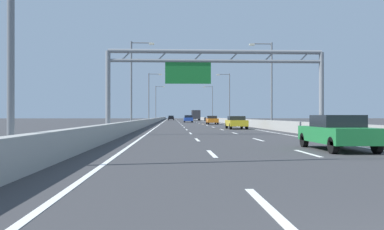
{
  "coord_description": "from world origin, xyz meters",
  "views": [
    {
      "loc": [
        -3.27,
        -2.97,
        1.41
      ],
      "look_at": [
        0.57,
        77.94,
        1.56
      ],
      "focal_mm": 39.26,
      "sensor_mm": 36.0,
      "label": 1
    }
  ],
  "objects_px": {
    "streetlamp_left_mid": "(133,79)",
    "streetlamp_left_distant": "(157,101)",
    "sign_gantry": "(212,70)",
    "streetlamp_right_mid": "(270,80)",
    "streetlamp_right_far": "(228,95)",
    "streetlamp_left_far": "(150,95)",
    "black_car": "(171,118)",
    "orange_car": "(212,120)",
    "yellow_car": "(236,122)",
    "green_car": "(337,132)",
    "streetlamp_right_distant": "(212,101)",
    "blue_car": "(188,119)",
    "box_truck": "(196,115)"
  },
  "relations": [
    {
      "from": "streetlamp_left_mid",
      "to": "streetlamp_left_distant",
      "type": "height_order",
      "value": "same"
    },
    {
      "from": "sign_gantry",
      "to": "streetlamp_right_mid",
      "type": "xyz_separation_m",
      "value": [
        7.74,
        14.61,
        0.55
      ]
    },
    {
      "from": "streetlamp_right_far",
      "to": "streetlamp_left_far",
      "type": "bearing_deg",
      "value": 180.0
    },
    {
      "from": "streetlamp_left_far",
      "to": "black_car",
      "type": "relative_size",
      "value": 2.05
    },
    {
      "from": "orange_car",
      "to": "yellow_car",
      "type": "height_order",
      "value": "orange_car"
    },
    {
      "from": "sign_gantry",
      "to": "green_car",
      "type": "height_order",
      "value": "sign_gantry"
    },
    {
      "from": "streetlamp_right_distant",
      "to": "orange_car",
      "type": "bearing_deg",
      "value": -95.28
    },
    {
      "from": "streetlamp_left_mid",
      "to": "yellow_car",
      "type": "bearing_deg",
      "value": -5.62
    },
    {
      "from": "streetlamp_right_far",
      "to": "yellow_car",
      "type": "relative_size",
      "value": 2.23
    },
    {
      "from": "streetlamp_right_distant",
      "to": "orange_car",
      "type": "relative_size",
      "value": 2.06
    },
    {
      "from": "green_car",
      "to": "yellow_car",
      "type": "bearing_deg",
      "value": 89.83
    },
    {
      "from": "orange_car",
      "to": "sign_gantry",
      "type": "bearing_deg",
      "value": -95.43
    },
    {
      "from": "streetlamp_right_far",
      "to": "yellow_car",
      "type": "bearing_deg",
      "value": -96.27
    },
    {
      "from": "streetlamp_left_mid",
      "to": "yellow_car",
      "type": "height_order",
      "value": "streetlamp_left_mid"
    },
    {
      "from": "orange_car",
      "to": "streetlamp_left_mid",
      "type": "bearing_deg",
      "value": -114.61
    },
    {
      "from": "streetlamp_right_far",
      "to": "streetlamp_right_distant",
      "type": "height_order",
      "value": "same"
    },
    {
      "from": "green_car",
      "to": "blue_car",
      "type": "bearing_deg",
      "value": 92.6
    },
    {
      "from": "yellow_car",
      "to": "blue_car",
      "type": "height_order",
      "value": "blue_car"
    },
    {
      "from": "streetlamp_left_distant",
      "to": "yellow_car",
      "type": "height_order",
      "value": "streetlamp_left_distant"
    },
    {
      "from": "streetlamp_left_far",
      "to": "black_car",
      "type": "height_order",
      "value": "streetlamp_left_far"
    },
    {
      "from": "streetlamp_left_far",
      "to": "streetlamp_right_far",
      "type": "xyz_separation_m",
      "value": [
        14.93,
        0.0,
        0.0
      ]
    },
    {
      "from": "sign_gantry",
      "to": "yellow_car",
      "type": "relative_size",
      "value": 3.84
    },
    {
      "from": "streetlamp_left_far",
      "to": "yellow_car",
      "type": "distance_m",
      "value": 37.11
    },
    {
      "from": "streetlamp_left_far",
      "to": "green_car",
      "type": "distance_m",
      "value": 63.9
    },
    {
      "from": "streetlamp_right_far",
      "to": "yellow_car",
      "type": "distance_m",
      "value": 35.63
    },
    {
      "from": "streetlamp_right_mid",
      "to": "streetlamp_left_far",
      "type": "bearing_deg",
      "value": 113.7
    },
    {
      "from": "black_car",
      "to": "streetlamp_right_distant",
      "type": "bearing_deg",
      "value": -62.48
    },
    {
      "from": "streetlamp_left_mid",
      "to": "streetlamp_left_distant",
      "type": "relative_size",
      "value": 1.0
    },
    {
      "from": "streetlamp_right_distant",
      "to": "streetlamp_left_distant",
      "type": "bearing_deg",
      "value": 180.0
    },
    {
      "from": "blue_car",
      "to": "box_truck",
      "type": "bearing_deg",
      "value": 84.22
    },
    {
      "from": "sign_gantry",
      "to": "orange_car",
      "type": "bearing_deg",
      "value": 84.57
    },
    {
      "from": "sign_gantry",
      "to": "streetlamp_right_distant",
      "type": "distance_m",
      "value": 83.01
    },
    {
      "from": "orange_car",
      "to": "yellow_car",
      "type": "bearing_deg",
      "value": -89.44
    },
    {
      "from": "streetlamp_right_mid",
      "to": "green_car",
      "type": "height_order",
      "value": "streetlamp_right_mid"
    },
    {
      "from": "black_car",
      "to": "streetlamp_right_mid",
      "type": "bearing_deg",
      "value": -82.93
    },
    {
      "from": "box_truck",
      "to": "sign_gantry",
      "type": "bearing_deg",
      "value": -92.46
    },
    {
      "from": "streetlamp_right_mid",
      "to": "streetlamp_right_far",
      "type": "relative_size",
      "value": 1.0
    },
    {
      "from": "streetlamp_right_far",
      "to": "streetlamp_left_distant",
      "type": "height_order",
      "value": "same"
    },
    {
      "from": "sign_gantry",
      "to": "orange_car",
      "type": "height_order",
      "value": "sign_gantry"
    },
    {
      "from": "streetlamp_left_distant",
      "to": "yellow_car",
      "type": "bearing_deg",
      "value": -80.9
    },
    {
      "from": "streetlamp_left_mid",
      "to": "streetlamp_right_far",
      "type": "height_order",
      "value": "same"
    },
    {
      "from": "streetlamp_right_mid",
      "to": "black_car",
      "type": "distance_m",
      "value": 90.1
    },
    {
      "from": "black_car",
      "to": "box_truck",
      "type": "xyz_separation_m",
      "value": [
        7.38,
        -9.71,
        0.92
      ]
    },
    {
      "from": "streetlamp_right_far",
      "to": "black_car",
      "type": "xyz_separation_m",
      "value": [
        -11.08,
        55.28,
        -4.63
      ]
    },
    {
      "from": "sign_gantry",
      "to": "streetlamp_right_mid",
      "type": "bearing_deg",
      "value": 62.09
    },
    {
      "from": "streetlamp_left_far",
      "to": "streetlamp_right_distant",
      "type": "bearing_deg",
      "value": 66.3
    },
    {
      "from": "streetlamp_left_distant",
      "to": "blue_car",
      "type": "distance_m",
      "value": 25.35
    },
    {
      "from": "black_car",
      "to": "streetlamp_left_far",
      "type": "bearing_deg",
      "value": -93.99
    },
    {
      "from": "orange_car",
      "to": "yellow_car",
      "type": "relative_size",
      "value": 1.08
    },
    {
      "from": "sign_gantry",
      "to": "streetlamp_left_far",
      "type": "relative_size",
      "value": 1.72
    }
  ]
}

